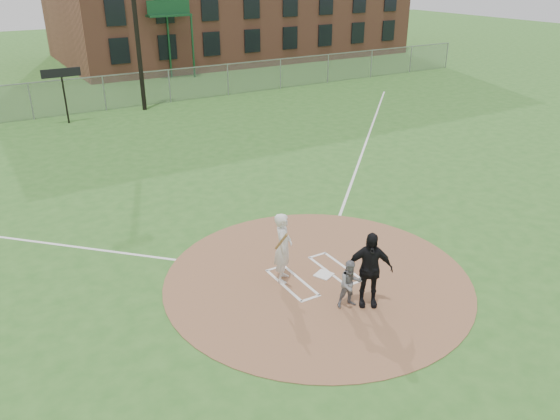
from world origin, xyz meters
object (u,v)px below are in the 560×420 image
home_plate (324,275)px  umpire (369,269)px  catcher (350,284)px  batter_at_plate (283,247)px

home_plate → umpire: 1.96m
catcher → batter_at_plate: batter_at_plate is taller
catcher → umpire: (0.44, -0.15, 0.36)m
umpire → batter_at_plate: 2.42m
home_plate → catcher: bearing=-101.0°
home_plate → catcher: 1.69m
batter_at_plate → home_plate: bearing=-20.0°
catcher → umpire: 0.59m
umpire → batter_at_plate: bearing=152.9°
home_plate → umpire: size_ratio=0.22×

